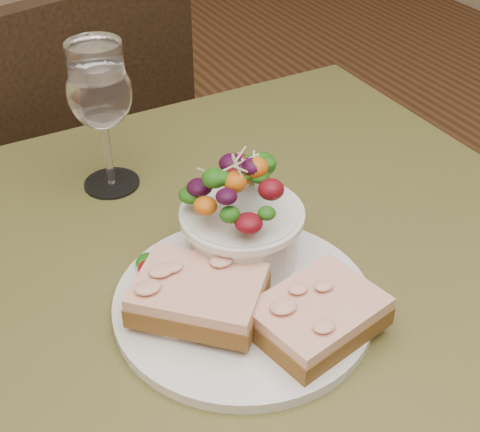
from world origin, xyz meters
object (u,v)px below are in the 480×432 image
dinner_plate (243,303)px  ramekin (179,301)px  wine_glass (100,96)px  cafe_table (245,342)px  salad_bowl (242,212)px  sandwich_front (318,315)px  sandwich_back (199,295)px  chair_far (71,253)px

dinner_plate → ramekin: 0.07m
ramekin → wine_glass: (0.03, 0.27, 0.09)m
dinner_plate → cafe_table: bearing=58.0°
dinner_plate → salad_bowl: 0.09m
cafe_table → dinner_plate: bearing=-122.0°
sandwich_front → sandwich_back: 0.11m
wine_glass → sandwich_front: bearing=-76.6°
chair_far → sandwich_front: bearing=79.7°
wine_glass → ramekin: bearing=-95.5°
cafe_table → dinner_plate: size_ratio=3.08×
cafe_table → sandwich_back: sandwich_back is taller
sandwich_front → wine_glass: (-0.08, 0.34, 0.10)m
sandwich_back → sandwich_front: bearing=5.7°
ramekin → wine_glass: bearing=84.5°
cafe_table → chair_far: 0.78m
ramekin → salad_bowl: 0.11m
cafe_table → ramekin: size_ratio=13.14×
wine_glass → sandwich_back: bearing=-91.6°
cafe_table → wine_glass: bearing=105.2°
cafe_table → chair_far: size_ratio=0.89×
dinner_plate → ramekin: bearing=173.4°
ramekin → sandwich_front: bearing=-35.2°
sandwich_back → salad_bowl: 0.10m
sandwich_front → ramekin: 0.13m
sandwich_back → ramekin: (-0.02, 0.00, -0.00)m
cafe_table → chair_far: bearing=93.7°
cafe_table → chair_far: (-0.05, 0.69, -0.36)m
chair_far → ramekin: 0.87m
dinner_plate → sandwich_back: (-0.05, 0.00, 0.03)m
wine_glass → cafe_table: bearing=-74.8°
dinner_plate → wine_glass: size_ratio=1.48×
ramekin → wine_glass: wine_glass is taller
sandwich_back → wine_glass: wine_glass is taller
chair_far → sandwich_back: chair_far is taller
wine_glass → dinner_plate: bearing=-81.8°
salad_bowl → chair_far: bearing=94.3°
dinner_plate → sandwich_back: 0.06m
cafe_table → ramekin: (-0.09, -0.03, 0.13)m
sandwich_back → wine_glass: size_ratio=0.84×
dinner_plate → sandwich_front: sandwich_front is taller
cafe_table → ramekin: 0.16m
chair_far → sandwich_front: 0.94m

